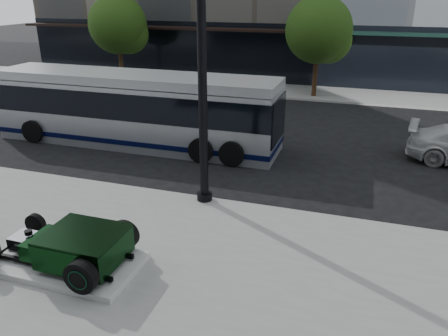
% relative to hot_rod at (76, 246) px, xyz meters
% --- Properties ---
extents(ground, '(120.00, 120.00, 0.00)m').
position_rel_hot_rod_xyz_m(ground, '(1.88, 6.40, -0.70)').
color(ground, black).
rests_on(ground, ground).
extents(sidewalk_far, '(70.00, 4.00, 0.12)m').
position_rel_hot_rod_xyz_m(sidewalk_far, '(1.88, 20.40, -0.64)').
color(sidewalk_far, gray).
rests_on(sidewalk_far, ground).
extents(street_trees, '(29.80, 3.80, 5.70)m').
position_rel_hot_rod_xyz_m(street_trees, '(3.03, 19.47, 3.07)').
color(street_trees, black).
rests_on(street_trees, sidewalk_far).
extents(display_plinth, '(3.40, 1.80, 0.15)m').
position_rel_hot_rod_xyz_m(display_plinth, '(-0.33, -0.00, -0.50)').
color(display_plinth, silver).
rests_on(display_plinth, sidewalk_near).
extents(hot_rod, '(3.22, 2.00, 0.81)m').
position_rel_hot_rod_xyz_m(hot_rod, '(0.00, 0.00, 0.00)').
color(hot_rod, black).
rests_on(hot_rod, display_plinth).
extents(lamppost, '(0.46, 0.46, 8.39)m').
position_rel_hot_rod_xyz_m(lamppost, '(1.52, 4.20, 3.30)').
color(lamppost, black).
rests_on(lamppost, sidewalk_near).
extents(transit_bus, '(12.12, 2.88, 2.92)m').
position_rel_hot_rod_xyz_m(transit_bus, '(-3.17, 8.64, 0.79)').
color(transit_bus, '#AAAEB3').
rests_on(transit_bus, ground).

